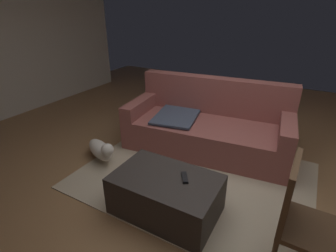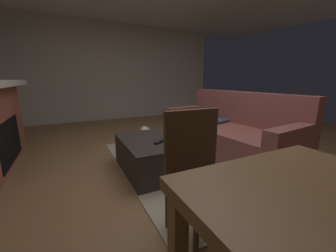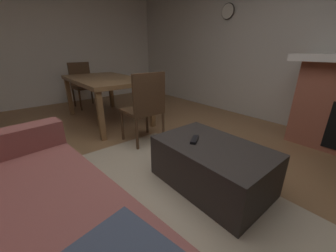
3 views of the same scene
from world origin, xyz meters
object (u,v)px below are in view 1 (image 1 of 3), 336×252
Objects in this scene: couch at (207,126)px; dining_chair_west at (301,215)px; ottoman_coffee_table at (166,195)px; tv_remote at (185,178)px; small_dog at (101,150)px.

dining_chair_west is (1.27, -1.47, 0.20)m from couch.
ottoman_coffee_table is 0.28m from tv_remote.
ottoman_coffee_table is 1.07× the size of dining_chair_west.
tv_remote is 1.41m from small_dog.
ottoman_coffee_table is 6.19× the size of tv_remote.
dining_chair_west is (0.96, -0.11, 0.10)m from tv_remote.
couch is at bearing 130.83° from dining_chair_west.
couch reaches higher than dining_chair_west.
dining_chair_west is at bearing -10.42° from small_dog.
ottoman_coffee_table is at bearing 169.76° from tv_remote.
ottoman_coffee_table is 1.25m from small_dog.
tv_remote is 0.98m from dining_chair_west.
tv_remote is at bearing -13.12° from small_dog.
couch is 1.43m from ottoman_coffee_table.
couch is 1.95m from dining_chair_west.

